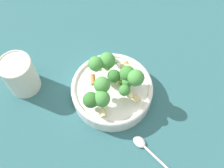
{
  "coord_description": "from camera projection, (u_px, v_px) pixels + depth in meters",
  "views": [
    {
      "loc": [
        0.14,
        -0.31,
        0.66
      ],
      "look_at": [
        0.0,
        0.0,
        0.06
      ],
      "focal_mm": 42.0,
      "sensor_mm": 36.0,
      "label": 1
    }
  ],
  "objects": [
    {
      "name": "ground_plane",
      "position": [
        112.0,
        95.0,
        0.74
      ],
      "size": [
        3.0,
        3.0,
        0.0
      ],
      "primitive_type": "plane",
      "color": "#2D6066"
    },
    {
      "name": "cup",
      "position": [
        20.0,
        75.0,
        0.71
      ],
      "size": [
        0.09,
        0.09,
        0.11
      ],
      "color": "silver",
      "rests_on": "ground_plane"
    },
    {
      "name": "pasta_salad",
      "position": [
        111.0,
        78.0,
        0.66
      ],
      "size": [
        0.18,
        0.19,
        0.08
      ],
      "color": "#8CB766",
      "rests_on": "bowl"
    },
    {
      "name": "spoon",
      "position": [
        152.0,
        154.0,
        0.66
      ],
      "size": [
        0.18,
        0.08,
        0.01
      ],
      "rotation": [
        0.0,
        0.0,
        9.05
      ],
      "color": "silver",
      "rests_on": "ground_plane"
    },
    {
      "name": "bowl",
      "position": [
        112.0,
        90.0,
        0.72
      ],
      "size": [
        0.22,
        0.22,
        0.05
      ],
      "color": "white",
      "rests_on": "ground_plane"
    }
  ]
}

